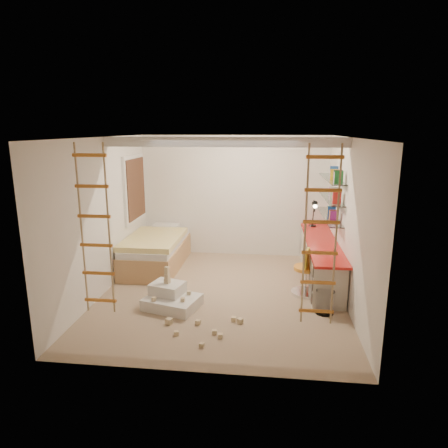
# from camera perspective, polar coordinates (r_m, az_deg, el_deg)

# --- Properties ---
(floor) EXTENTS (4.50, 4.50, 0.00)m
(floor) POSITION_cam_1_polar(r_m,az_deg,el_deg) (6.87, -0.29, -9.95)
(floor) COLOR #9A8263
(floor) RESTS_ON ground
(ceiling_beam) EXTENTS (4.00, 0.18, 0.16)m
(ceiling_beam) POSITION_cam_1_polar(r_m,az_deg,el_deg) (6.61, 0.00, 11.64)
(ceiling_beam) COLOR white
(ceiling_beam) RESTS_ON ceiling
(window_frame) EXTENTS (0.06, 1.15, 1.35)m
(window_frame) POSITION_cam_1_polar(r_m,az_deg,el_deg) (8.31, -12.70, 4.97)
(window_frame) COLOR white
(window_frame) RESTS_ON wall_left
(window_blind) EXTENTS (0.02, 1.00, 1.20)m
(window_blind) POSITION_cam_1_polar(r_m,az_deg,el_deg) (8.29, -12.44, 4.97)
(window_blind) COLOR #4C2D1E
(window_blind) RESTS_ON window_frame
(rope_ladder_left) EXTENTS (0.41, 0.04, 2.13)m
(rope_ladder_left) POSITION_cam_1_polar(r_m,az_deg,el_deg) (5.12, -17.92, -0.94)
(rope_ladder_left) COLOR orange
(rope_ladder_left) RESTS_ON ceiling
(rope_ladder_right) EXTENTS (0.41, 0.04, 2.13)m
(rope_ladder_right) POSITION_cam_1_polar(r_m,az_deg,el_deg) (4.71, 13.60, -1.90)
(rope_ladder_right) COLOR #BF7920
(rope_ladder_right) RESTS_ON ceiling
(waste_bin) EXTENTS (0.29, 0.29, 0.36)m
(waste_bin) POSITION_cam_1_polar(r_m,az_deg,el_deg) (6.33, 14.22, -10.76)
(waste_bin) COLOR white
(waste_bin) RESTS_ON floor
(desk) EXTENTS (0.56, 2.80, 0.75)m
(desk) POSITION_cam_1_polar(r_m,az_deg,el_deg) (7.55, 13.60, -4.87)
(desk) COLOR red
(desk) RESTS_ON floor
(shelves) EXTENTS (0.25, 1.80, 0.71)m
(shelves) POSITION_cam_1_polar(r_m,az_deg,el_deg) (7.57, 14.97, 3.65)
(shelves) COLOR white
(shelves) RESTS_ON wall_right
(bed) EXTENTS (1.02, 2.00, 0.69)m
(bed) POSITION_cam_1_polar(r_m,az_deg,el_deg) (8.17, -9.63, -3.81)
(bed) COLOR #AD7F51
(bed) RESTS_ON floor
(task_lamp) EXTENTS (0.14, 0.36, 0.57)m
(task_lamp) POSITION_cam_1_polar(r_m,az_deg,el_deg) (8.29, 12.79, 2.04)
(task_lamp) COLOR black
(task_lamp) RESTS_ON desk
(swivel_chair) EXTENTS (0.58, 0.58, 0.80)m
(swivel_chair) POSITION_cam_1_polar(r_m,az_deg,el_deg) (6.89, 11.60, -7.52)
(swivel_chair) COLOR orange
(swivel_chair) RESTS_ON floor
(play_platform) EXTENTS (0.94, 0.82, 0.36)m
(play_platform) POSITION_cam_1_polar(r_m,az_deg,el_deg) (6.42, -7.58, -10.47)
(play_platform) COLOR silver
(play_platform) RESTS_ON floor
(toy_blocks) EXTENTS (1.40, 1.30, 0.63)m
(toy_blocks) POSITION_cam_1_polar(r_m,az_deg,el_deg) (5.97, -4.81, -11.89)
(toy_blocks) COLOR #CCB284
(toy_blocks) RESTS_ON floor
(books) EXTENTS (0.14, 0.52, 0.92)m
(books) POSITION_cam_1_polar(r_m,az_deg,el_deg) (7.56, 15.03, 4.52)
(books) COLOR #8C1E7F
(books) RESTS_ON shelves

